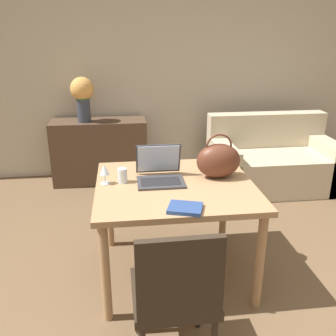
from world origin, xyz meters
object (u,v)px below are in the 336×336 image
Objects in this scene: couch at (272,163)px; laptop at (160,171)px; drinking_glass at (122,176)px; wine_glass at (105,171)px; handbag at (218,160)px; flower_vase at (82,94)px; chair at (176,292)px.

laptop is (-1.46, -1.43, 0.51)m from couch.
drinking_glass is at bearing -174.87° from laptop.
couch is at bearing 38.41° from wine_glass.
handbag is 2.12m from flower_vase.
laptop is 0.65× the size of flower_vase.
wine_glass is (-0.37, 0.90, 0.34)m from chair.
chair reaches higher than couch.
drinking_glass is at bearing 104.40° from chair.
laptop reaches higher than drinking_glass.
chair reaches higher than wine_glass.
chair is at bearing -76.28° from flower_vase.
flower_vase is at bearing 121.66° from handbag.
drinking_glass is at bearing -178.90° from handbag.
drinking_glass is (-1.72, -1.45, 0.50)m from couch.
couch is 4.26× the size of handbag.
drinking_glass is 0.72× the size of wine_glass.
handbag is (0.44, 0.93, 0.37)m from chair.
laptop is at bearing 178.60° from handbag.
laptop is 2.29× the size of wine_glass.
laptop reaches higher than chair.
chair is 6.14× the size of wine_glass.
wine_glass is 1.86m from flower_vase.
flower_vase is at bearing 110.86° from laptop.
flower_vase is at bearing 102.92° from drinking_glass.
wine_glass is (-1.85, -1.46, 0.55)m from couch.
flower_vase is (-0.29, 1.82, 0.24)m from wine_glass.
drinking_glass reaches higher than couch.
drinking_glass is 0.13m from wine_glass.
wine_glass is at bearing -174.90° from drinking_glass.
laptop is at bearing 5.12° from wine_glass.
chair is 0.99m from laptop.
couch is at bearing -9.51° from flower_vase.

